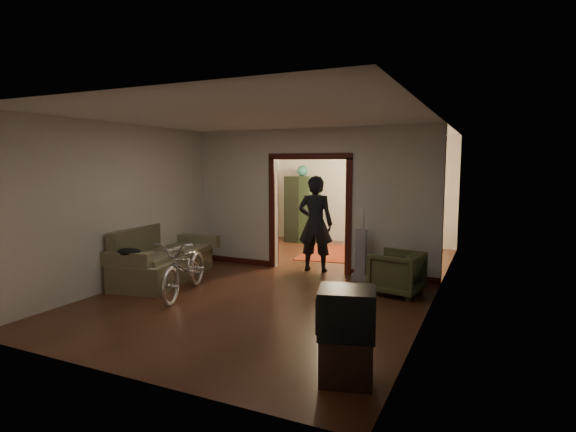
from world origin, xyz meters
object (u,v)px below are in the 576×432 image
Objects in this scene: sofa at (164,253)px; desk at (389,236)px; armchair at (396,273)px; person at (315,224)px; locker at (302,209)px; bicycle at (185,267)px.

sofa is 5.62m from desk.
armchair is 0.84× the size of desk.
person is at bearing -107.37° from armchair.
sofa is 4.14m from armchair.
locker is at bearing 70.77° from sofa.
desk is (2.39, -0.10, -0.55)m from locker.
bicycle reaches higher than armchair.
person is 2.05× the size of desk.
person is at bearing 43.97° from bicycle.
armchair is 0.41× the size of person.
locker is at bearing -164.36° from desk.
desk is (0.84, 2.90, -0.60)m from person.
person is 3.08m from desk.
person is 1.06× the size of locker.
person is at bearing -88.07° from desk.
person is 3.38m from locker.
bicycle is 5.71m from desk.
bicycle reaches higher than desk.
desk is at bearing -156.23° from armchair.
sofa is 1.14× the size of person.
desk is (2.15, 5.29, -0.12)m from bicycle.
desk is at bearing 45.67° from sofa.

